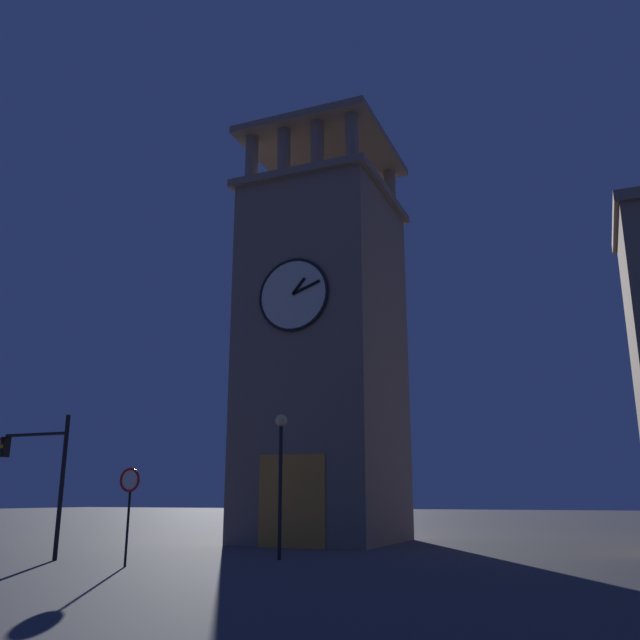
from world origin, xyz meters
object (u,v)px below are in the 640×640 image
Objects in this scene: traffic_signal_near at (41,466)px; no_horn_sign at (129,488)px; street_lamp at (281,457)px; clocktower at (324,352)px.

no_horn_sign is (-4.75, 0.93, -0.84)m from traffic_signal_near.
street_lamp is at bearing -129.83° from no_horn_sign.
clocktower is 11.10m from street_lamp.
traffic_signal_near is 1.65× the size of no_horn_sign.
traffic_signal_near reaches higher than no_horn_sign.
street_lamp is (-2.00, 9.17, -5.92)m from clocktower.
clocktower is at bearing -116.56° from traffic_signal_near.
clocktower is 4.69× the size of traffic_signal_near.
no_horn_sign is (1.44, 13.29, -7.07)m from clocktower.
clocktower is 4.65× the size of street_lamp.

